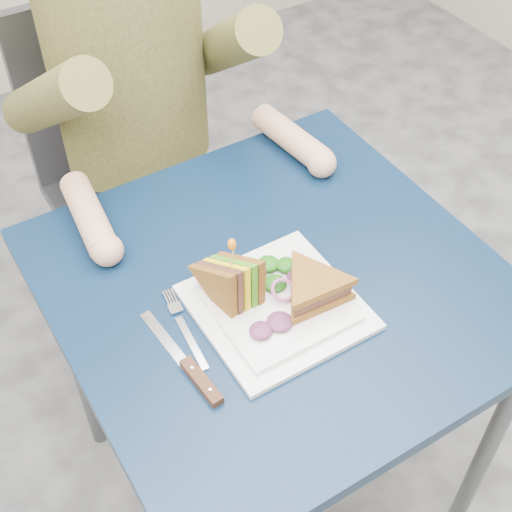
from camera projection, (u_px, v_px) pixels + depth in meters
ground at (271, 475)px, 1.77m from camera, size 4.00×4.00×0.00m
table at (276, 308)px, 1.30m from camera, size 0.75×0.75×0.73m
chair at (128, 157)px, 1.79m from camera, size 0.42×0.40×0.93m
diner at (127, 41)px, 1.45m from camera, size 0.54×0.59×0.74m
plate at (277, 306)px, 1.19m from camera, size 0.26×0.26×0.02m
sandwich_flat at (313, 288)px, 1.17m from camera, size 0.15×0.15×0.05m
sandwich_upright at (233, 284)px, 1.17m from camera, size 0.09×0.15×0.15m
fork at (186, 330)px, 1.16m from camera, size 0.04×0.18×0.01m
knife at (194, 373)px, 1.10m from camera, size 0.04×0.22×0.02m
toothpick at (232, 257)px, 1.12m from camera, size 0.01×0.01×0.06m
toothpick_frill at (232, 244)px, 1.10m from camera, size 0.01×0.01×0.02m
lettuce_spill at (276, 292)px, 1.18m from camera, size 0.15×0.13×0.02m
onion_ring at (283, 290)px, 1.18m from camera, size 0.04×0.04×0.02m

